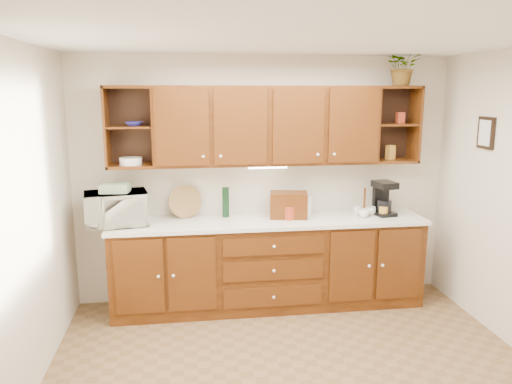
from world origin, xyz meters
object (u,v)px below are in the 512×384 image
object	(u,v)px
bread_box	(289,205)
potted_plant	(404,66)
coffee_maker	(383,199)
microwave	(116,209)

from	to	relation	value
bread_box	potted_plant	world-z (taller)	potted_plant
coffee_maker	potted_plant	bearing A→B (deg)	11.47
potted_plant	coffee_maker	bearing A→B (deg)	-158.97
bread_box	coffee_maker	xyz separation A→B (m)	(1.03, -0.01, 0.04)
bread_box	coffee_maker	distance (m)	1.03
potted_plant	microwave	bearing A→B (deg)	-177.93
microwave	coffee_maker	world-z (taller)	coffee_maker
potted_plant	bread_box	bearing A→B (deg)	-177.39
coffee_maker	potted_plant	xyz separation A→B (m)	(0.17, 0.07, 1.37)
microwave	bread_box	size ratio (longest dim) A/B	1.56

